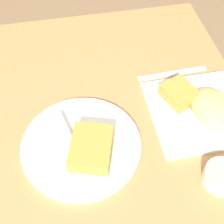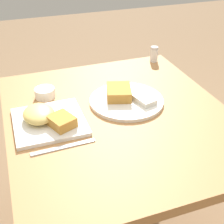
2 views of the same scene
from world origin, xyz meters
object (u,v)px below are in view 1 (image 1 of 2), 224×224
at_px(plate_oval_far, 82,145).
at_px(sauce_ramekin, 222,176).
at_px(butter_knife, 172,73).
at_px(plate_square_near, 201,108).

distance_m(plate_oval_far, sauce_ramekin, 0.33).
bearing_deg(plate_oval_far, butter_knife, -55.56).
height_order(plate_oval_far, sauce_ramekin, plate_oval_far).
distance_m(plate_square_near, butter_knife, 0.16).
bearing_deg(plate_square_near, plate_oval_far, 98.78).
distance_m(plate_square_near, plate_oval_far, 0.32).
distance_m(plate_oval_far, butter_knife, 0.36).
bearing_deg(plate_oval_far, sauce_ramekin, -115.84).
height_order(plate_oval_far, butter_knife, plate_oval_far).
bearing_deg(plate_square_near, butter_knife, 9.45).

